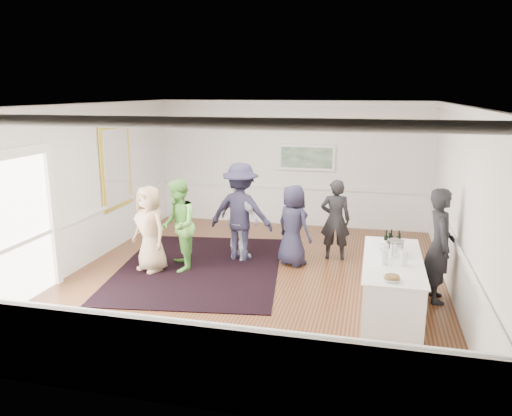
% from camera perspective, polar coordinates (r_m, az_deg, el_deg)
% --- Properties ---
extents(floor, '(8.00, 8.00, 0.00)m').
position_cam_1_polar(floor, '(9.47, -0.19, -7.97)').
color(floor, brown).
rests_on(floor, ground).
extents(ceiling, '(7.00, 8.00, 0.02)m').
position_cam_1_polar(ceiling, '(8.83, -0.20, 11.76)').
color(ceiling, white).
rests_on(ceiling, wall_back).
extents(wall_left, '(0.02, 8.00, 3.20)m').
position_cam_1_polar(wall_left, '(10.40, -19.29, 2.38)').
color(wall_left, white).
rests_on(wall_left, floor).
extents(wall_right, '(0.02, 8.00, 3.20)m').
position_cam_1_polar(wall_right, '(8.88, 22.32, 0.35)').
color(wall_right, white).
rests_on(wall_right, floor).
extents(wall_back, '(7.00, 0.02, 3.20)m').
position_cam_1_polar(wall_back, '(12.88, 4.04, 5.07)').
color(wall_back, white).
rests_on(wall_back, floor).
extents(wall_front, '(7.00, 0.02, 3.20)m').
position_cam_1_polar(wall_front, '(5.36, -10.47, -6.99)').
color(wall_front, white).
rests_on(wall_front, floor).
extents(wainscoting, '(7.00, 8.00, 1.00)m').
position_cam_1_polar(wainscoting, '(9.30, -0.19, -5.10)').
color(wainscoting, white).
rests_on(wainscoting, floor).
extents(mirror, '(0.05, 1.25, 1.85)m').
position_cam_1_polar(mirror, '(11.44, -15.68, 4.58)').
color(mirror, yellow).
rests_on(mirror, wall_left).
extents(doorway, '(0.10, 1.78, 2.56)m').
position_cam_1_polar(doorway, '(8.91, -25.44, -1.12)').
color(doorway, white).
rests_on(doorway, wall_left).
extents(landscape_painting, '(1.44, 0.06, 0.66)m').
position_cam_1_polar(landscape_painting, '(12.74, 5.80, 5.76)').
color(landscape_painting, white).
rests_on(landscape_painting, wall_back).
extents(area_rug, '(3.65, 4.47, 0.02)m').
position_cam_1_polar(area_rug, '(10.04, -6.44, -6.75)').
color(area_rug, black).
rests_on(area_rug, floor).
extents(serving_table, '(0.88, 2.31, 0.94)m').
position_cam_1_polar(serving_table, '(8.06, 15.19, -8.77)').
color(serving_table, white).
rests_on(serving_table, floor).
extents(bartender, '(0.51, 0.73, 1.91)m').
position_cam_1_polar(bartender, '(8.74, 20.25, -4.04)').
color(bartender, black).
rests_on(bartender, floor).
extents(guest_tan, '(0.98, 0.85, 1.69)m').
position_cam_1_polar(guest_tan, '(9.80, -12.03, -2.34)').
color(guest_tan, tan).
rests_on(guest_tan, floor).
extents(guest_green, '(0.98, 1.07, 1.79)m').
position_cam_1_polar(guest_green, '(9.75, -8.91, -1.97)').
color(guest_green, '#66BA4A').
rests_on(guest_green, floor).
extents(guest_lilac, '(1.09, 0.88, 1.73)m').
position_cam_1_polar(guest_lilac, '(10.23, -1.90, -1.26)').
color(guest_lilac, silver).
rests_on(guest_lilac, floor).
extents(guest_dark_a, '(1.34, 0.81, 2.02)m').
position_cam_1_polar(guest_dark_a, '(10.20, -1.75, -0.47)').
color(guest_dark_a, '#211F34').
rests_on(guest_dark_a, floor).
extents(guest_dark_b, '(0.64, 0.44, 1.69)m').
position_cam_1_polar(guest_dark_b, '(10.39, 9.06, -1.32)').
color(guest_dark_b, black).
rests_on(guest_dark_b, floor).
extents(guest_navy, '(0.95, 0.87, 1.63)m').
position_cam_1_polar(guest_navy, '(9.97, 4.27, -1.99)').
color(guest_navy, '#211F34').
rests_on(guest_navy, floor).
extents(wine_bottles, '(0.28, 0.27, 0.31)m').
position_cam_1_polar(wine_bottles, '(8.36, 15.38, -3.49)').
color(wine_bottles, black).
rests_on(wine_bottles, serving_table).
extents(juice_pitchers, '(0.39, 0.37, 0.24)m').
position_cam_1_polar(juice_pitchers, '(7.69, 15.13, -5.21)').
color(juice_pitchers, '#6DB440').
rests_on(juice_pitchers, serving_table).
extents(ice_bucket, '(0.26, 0.26, 0.25)m').
position_cam_1_polar(ice_bucket, '(8.04, 15.64, -4.45)').
color(ice_bucket, silver).
rests_on(ice_bucket, serving_table).
extents(nut_bowl, '(0.23, 0.23, 0.07)m').
position_cam_1_polar(nut_bowl, '(7.01, 15.28, -7.77)').
color(nut_bowl, white).
rests_on(nut_bowl, serving_table).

